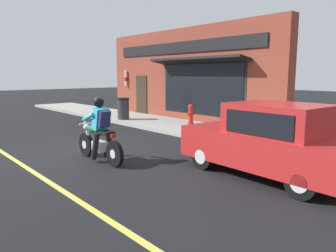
# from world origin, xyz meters

# --- Properties ---
(ground_plane) EXTENTS (80.00, 80.00, 0.00)m
(ground_plane) POSITION_xyz_m (0.00, 0.00, 0.00)
(ground_plane) COLOR black
(sidewalk_curb) EXTENTS (2.60, 22.00, 0.14)m
(sidewalk_curb) POSITION_xyz_m (4.79, 3.00, 0.07)
(sidewalk_curb) COLOR #9E9B93
(sidewalk_curb) RESTS_ON ground
(storefront_building) EXTENTS (1.25, 10.59, 4.20)m
(storefront_building) POSITION_xyz_m (6.32, 2.39, 2.11)
(storefront_building) COLOR brown
(storefront_building) RESTS_ON ground
(motorcycle_with_rider) EXTENTS (0.56, 2.02, 1.62)m
(motorcycle_with_rider) POSITION_xyz_m (-0.19, -1.38, 0.68)
(motorcycle_with_rider) COLOR black
(motorcycle_with_rider) RESTS_ON ground
(car_hatchback) EXTENTS (1.76, 3.83, 1.57)m
(car_hatchback) POSITION_xyz_m (1.93, -4.85, 0.77)
(car_hatchback) COLOR black
(car_hatchback) RESTS_ON ground
(traffic_cone) EXTENTS (0.36, 0.36, 0.60)m
(traffic_cone) POSITION_xyz_m (4.70, -2.33, 0.43)
(traffic_cone) COLOR black
(traffic_cone) RESTS_ON sidewalk_curb
(fire_hydrant) EXTENTS (0.36, 0.24, 0.88)m
(fire_hydrant) POSITION_xyz_m (4.82, 0.43, 0.57)
(fire_hydrant) COLOR red
(fire_hydrant) RESTS_ON sidewalk_curb
(trash_bin) EXTENTS (0.56, 0.56, 0.98)m
(trash_bin) POSITION_xyz_m (3.99, 3.93, 0.64)
(trash_bin) COLOR #2D2D33
(trash_bin) RESTS_ON sidewalk_curb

